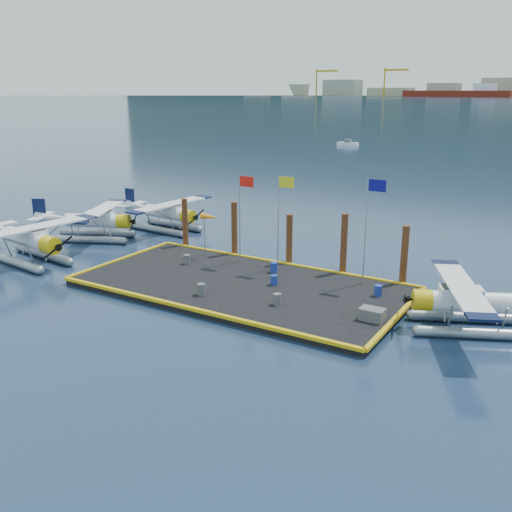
{
  "coord_description": "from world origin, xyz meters",
  "views": [
    {
      "loc": [
        18.09,
        -28.06,
        11.99
      ],
      "look_at": [
        -0.11,
        2.0,
        1.63
      ],
      "focal_mm": 40.0,
      "sensor_mm": 36.0,
      "label": 1
    }
  ],
  "objects_px": {
    "seaplane_d": "(467,305)",
    "piling_4": "(404,257)",
    "drum_1": "(277,299)",
    "seaplane_c": "(168,215)",
    "seaplane_a": "(30,242)",
    "flagpole_yellow": "(281,209)",
    "drum_0": "(187,259)",
    "drum_5": "(274,267)",
    "windsock": "(210,218)",
    "seaplane_b": "(96,223)",
    "flagpole_red": "(242,206)",
    "drum_3": "(201,289)",
    "piling_3": "(344,246)",
    "piling_2": "(289,242)",
    "piling_0": "(185,225)",
    "flagpole_blue": "(369,216)",
    "piling_1": "(234,231)",
    "crate": "(372,314)",
    "drum_2": "(274,280)",
    "drum_4": "(378,291)"
  },
  "relations": [
    {
      "from": "drum_0",
      "to": "crate",
      "type": "xyz_separation_m",
      "value": [
        14.37,
        -2.88,
        -0.01
      ]
    },
    {
      "from": "drum_1",
      "to": "windsock",
      "type": "height_order",
      "value": "windsock"
    },
    {
      "from": "seaplane_a",
      "to": "flagpole_yellow",
      "type": "relative_size",
      "value": 1.63
    },
    {
      "from": "drum_5",
      "to": "windsock",
      "type": "height_order",
      "value": "windsock"
    },
    {
      "from": "seaplane_d",
      "to": "piling_4",
      "type": "relative_size",
      "value": 2.19
    },
    {
      "from": "seaplane_a",
      "to": "seaplane_d",
      "type": "relative_size",
      "value": 1.16
    },
    {
      "from": "drum_1",
      "to": "piling_2",
      "type": "relative_size",
      "value": 0.17
    },
    {
      "from": "seaplane_b",
      "to": "seaplane_d",
      "type": "relative_size",
      "value": 1.04
    },
    {
      "from": "piling_1",
      "to": "piling_2",
      "type": "xyz_separation_m",
      "value": [
        4.5,
        0.0,
        -0.2
      ]
    },
    {
      "from": "piling_3",
      "to": "drum_1",
      "type": "bearing_deg",
      "value": -96.16
    },
    {
      "from": "seaplane_a",
      "to": "seaplane_c",
      "type": "distance_m",
      "value": 12.69
    },
    {
      "from": "drum_0",
      "to": "drum_5",
      "type": "bearing_deg",
      "value": 13.42
    },
    {
      "from": "seaplane_c",
      "to": "piling_4",
      "type": "distance_m",
      "value": 22.43
    },
    {
      "from": "drum_0",
      "to": "crate",
      "type": "distance_m",
      "value": 14.65
    },
    {
      "from": "seaplane_d",
      "to": "flagpole_red",
      "type": "relative_size",
      "value": 1.46
    },
    {
      "from": "piling_0",
      "to": "piling_4",
      "type": "height_order",
      "value": "same"
    },
    {
      "from": "piling_3",
      "to": "piling_0",
      "type": "bearing_deg",
      "value": 180.0
    },
    {
      "from": "drum_4",
      "to": "flagpole_blue",
      "type": "height_order",
      "value": "flagpole_blue"
    },
    {
      "from": "seaplane_c",
      "to": "flagpole_red",
      "type": "xyz_separation_m",
      "value": [
        11.27,
        -5.64,
        2.96
      ]
    },
    {
      "from": "piling_3",
      "to": "seaplane_d",
      "type": "bearing_deg",
      "value": -27.91
    },
    {
      "from": "seaplane_a",
      "to": "seaplane_d",
      "type": "height_order",
      "value": "seaplane_a"
    },
    {
      "from": "seaplane_d",
      "to": "piling_2",
      "type": "xyz_separation_m",
      "value": [
        -12.75,
        4.64,
        0.5
      ]
    },
    {
      "from": "seaplane_d",
      "to": "flagpole_red",
      "type": "distance_m",
      "value": 16.12
    },
    {
      "from": "piling_4",
      "to": "flagpole_red",
      "type": "bearing_deg",
      "value": -171.57
    },
    {
      "from": "flagpole_yellow",
      "to": "piling_2",
      "type": "height_order",
      "value": "flagpole_yellow"
    },
    {
      "from": "drum_0",
      "to": "drum_2",
      "type": "bearing_deg",
      "value": -5.47
    },
    {
      "from": "windsock",
      "to": "seaplane_a",
      "type": "bearing_deg",
      "value": -147.46
    },
    {
      "from": "windsock",
      "to": "drum_4",
      "type": "bearing_deg",
      "value": -6.77
    },
    {
      "from": "crate",
      "to": "piling_4",
      "type": "xyz_separation_m",
      "value": [
        -0.5,
        6.77,
        1.28
      ]
    },
    {
      "from": "seaplane_a",
      "to": "drum_0",
      "type": "distance_m",
      "value": 11.39
    },
    {
      "from": "drum_3",
      "to": "drum_0",
      "type": "bearing_deg",
      "value": 135.37
    },
    {
      "from": "drum_1",
      "to": "piling_4",
      "type": "relative_size",
      "value": 0.16
    },
    {
      "from": "seaplane_a",
      "to": "piling_3",
      "type": "bearing_deg",
      "value": 119.34
    },
    {
      "from": "drum_3",
      "to": "flagpole_yellow",
      "type": "height_order",
      "value": "flagpole_yellow"
    },
    {
      "from": "crate",
      "to": "windsock",
      "type": "height_order",
      "value": "windsock"
    },
    {
      "from": "drum_3",
      "to": "piling_1",
      "type": "height_order",
      "value": "piling_1"
    },
    {
      "from": "drum_2",
      "to": "seaplane_b",
      "type": "bearing_deg",
      "value": 170.3
    },
    {
      "from": "drum_3",
      "to": "flagpole_yellow",
      "type": "distance_m",
      "value": 7.89
    },
    {
      "from": "piling_3",
      "to": "flagpole_blue",
      "type": "bearing_deg",
      "value": -36.07
    },
    {
      "from": "drum_0",
      "to": "crate",
      "type": "height_order",
      "value": "drum_0"
    },
    {
      "from": "seaplane_b",
      "to": "drum_0",
      "type": "height_order",
      "value": "seaplane_b"
    },
    {
      "from": "drum_3",
      "to": "drum_5",
      "type": "xyz_separation_m",
      "value": [
        1.53,
        5.91,
        -0.01
      ]
    },
    {
      "from": "drum_5",
      "to": "piling_3",
      "type": "height_order",
      "value": "piling_3"
    },
    {
      "from": "seaplane_c",
      "to": "piling_3",
      "type": "relative_size",
      "value": 2.16
    },
    {
      "from": "windsock",
      "to": "piling_0",
      "type": "xyz_separation_m",
      "value": [
        -3.47,
        1.6,
        -1.23
      ]
    },
    {
      "from": "drum_3",
      "to": "piling_1",
      "type": "xyz_separation_m",
      "value": [
        -3.16,
        8.36,
        1.36
      ]
    },
    {
      "from": "seaplane_b",
      "to": "drum_1",
      "type": "bearing_deg",
      "value": 48.66
    },
    {
      "from": "drum_3",
      "to": "piling_3",
      "type": "distance_m",
      "value": 10.02
    },
    {
      "from": "flagpole_red",
      "to": "piling_4",
      "type": "height_order",
      "value": "flagpole_red"
    },
    {
      "from": "seaplane_d",
      "to": "piling_4",
      "type": "bearing_deg",
      "value": 21.16
    }
  ]
}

